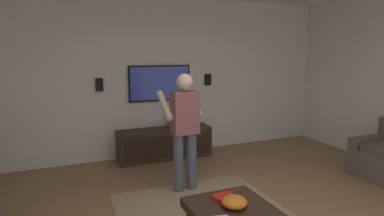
% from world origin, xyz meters
% --- Properties ---
extents(wall_back_tv, '(0.10, 6.97, 2.90)m').
position_xyz_m(wall_back_tv, '(3.11, 0.00, 1.45)').
color(wall_back_tv, silver).
rests_on(wall_back_tv, ground).
extents(media_console, '(0.45, 1.70, 0.55)m').
position_xyz_m(media_console, '(2.78, 0.03, 0.28)').
color(media_console, '#332116').
rests_on(media_console, ground).
extents(tv, '(0.05, 1.16, 0.65)m').
position_xyz_m(tv, '(3.02, 0.03, 1.36)').
color(tv, black).
extents(person_standing, '(0.54, 0.55, 1.64)m').
position_xyz_m(person_standing, '(1.36, 0.21, 0.93)').
color(person_standing, '#4C5166').
rests_on(person_standing, ground).
extents(bowl, '(0.26, 0.26, 0.12)m').
position_xyz_m(bowl, '(-0.07, 0.24, 0.46)').
color(bowl, orange).
rests_on(bowl, coffee_table).
extents(book, '(0.18, 0.23, 0.04)m').
position_xyz_m(book, '(0.15, 0.25, 0.42)').
color(book, red).
rests_on(book, coffee_table).
extents(vase_round, '(0.22, 0.22, 0.22)m').
position_xyz_m(vase_round, '(2.78, -0.13, 0.66)').
color(vase_round, teal).
rests_on(vase_round, media_console).
extents(wall_speaker_left, '(0.06, 0.12, 0.22)m').
position_xyz_m(wall_speaker_left, '(3.03, -0.95, 1.39)').
color(wall_speaker_left, black).
extents(wall_speaker_right, '(0.06, 0.12, 0.22)m').
position_xyz_m(wall_speaker_right, '(3.03, 1.11, 1.37)').
color(wall_speaker_right, black).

